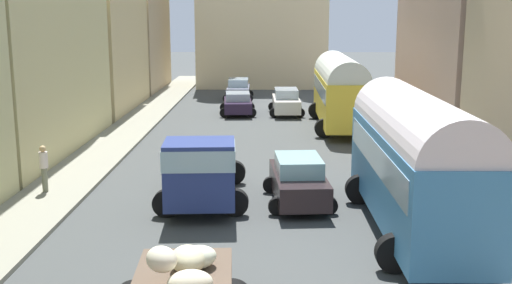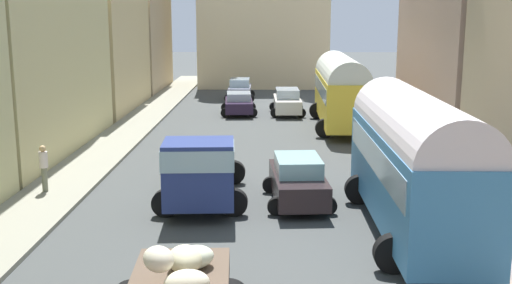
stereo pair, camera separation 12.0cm
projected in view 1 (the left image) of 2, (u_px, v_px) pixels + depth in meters
ground_plane at (257, 153)px, 29.63m from camera, size 154.00×154.00×0.00m
sidewalk_left at (105, 151)px, 29.74m from camera, size 2.50×70.00×0.14m
sidewalk_right at (411, 152)px, 29.50m from camera, size 2.50×70.00×0.14m
building_left_2 at (11, 15)px, 28.43m from camera, size 5.31×13.57×12.71m
building_left_3 at (92, 44)px, 41.65m from camera, size 5.86×11.11×8.88m
building_left_4 at (132, 39)px, 52.93m from camera, size 5.46×10.50×8.47m
building_right_2 at (465, 21)px, 32.47m from camera, size 4.89×12.88×12.09m
distant_church at (262, 13)px, 55.74m from camera, size 11.28×7.74×18.27m
parked_bus_0 at (415, 156)px, 18.40m from camera, size 3.24×9.49×4.23m
parked_bus_1 at (340, 88)px, 35.67m from camera, size 3.26×9.89×4.11m
cargo_truck_1 at (202, 169)px, 21.22m from camera, size 3.34×6.67×2.53m
car_0 at (238, 103)px, 40.58m from camera, size 2.48×3.93×1.43m
car_1 at (239, 89)px, 47.25m from camera, size 2.25×4.15×1.61m
car_2 at (298, 180)px, 21.64m from camera, size 2.47×4.31×1.64m
car_3 at (286, 102)px, 40.65m from camera, size 2.31×4.36×1.67m
pedestrian_1 at (44, 166)px, 22.50m from camera, size 0.44×0.44×1.84m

